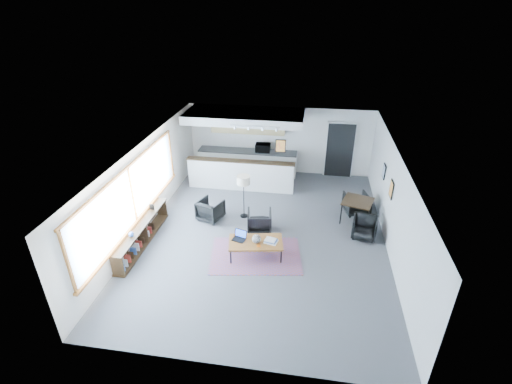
# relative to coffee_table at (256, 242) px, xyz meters

# --- Properties ---
(room) EXTENTS (7.02, 9.02, 2.62)m
(room) POSITION_rel_coffee_table_xyz_m (0.06, 1.07, 0.87)
(room) COLOR #4D4D50
(room) RESTS_ON ground
(window) EXTENTS (0.10, 5.95, 1.66)m
(window) POSITION_rel_coffee_table_xyz_m (-3.40, 0.17, 1.03)
(window) COLOR #8CBFFF
(window) RESTS_ON room
(console) EXTENTS (0.35, 3.00, 0.80)m
(console) POSITION_rel_coffee_table_xyz_m (-3.24, 0.02, -0.10)
(console) COLOR black
(console) RESTS_ON floor
(kitchenette) EXTENTS (4.20, 1.96, 2.60)m
(kitchenette) POSITION_rel_coffee_table_xyz_m (-1.14, 4.78, 0.95)
(kitchenette) COLOR white
(kitchenette) RESTS_ON floor
(doorway) EXTENTS (1.10, 0.12, 2.15)m
(doorway) POSITION_rel_coffee_table_xyz_m (2.36, 5.49, 0.65)
(doorway) COLOR black
(doorway) RESTS_ON room
(track_light) EXTENTS (1.60, 0.07, 0.15)m
(track_light) POSITION_rel_coffee_table_xyz_m (-0.53, 3.27, 2.10)
(track_light) COLOR silver
(track_light) RESTS_ON room
(wall_art_lower) EXTENTS (0.03, 0.38, 0.48)m
(wall_art_lower) POSITION_rel_coffee_table_xyz_m (3.53, 1.47, 1.12)
(wall_art_lower) COLOR black
(wall_art_lower) RESTS_ON room
(wall_art_upper) EXTENTS (0.03, 0.34, 0.44)m
(wall_art_upper) POSITION_rel_coffee_table_xyz_m (3.53, 2.77, 1.07)
(wall_art_upper) COLOR black
(wall_art_upper) RESTS_ON room
(kilim_rug) EXTENTS (2.63, 1.99, 0.01)m
(kilim_rug) POSITION_rel_coffee_table_xyz_m (-0.00, 0.00, -0.42)
(kilim_rug) COLOR #683C51
(kilim_rug) RESTS_ON floor
(coffee_table) EXTENTS (1.53, 1.00, 0.46)m
(coffee_table) POSITION_rel_coffee_table_xyz_m (0.00, 0.00, 0.00)
(coffee_table) COLOR brown
(coffee_table) RESTS_ON floor
(laptop) EXTENTS (0.40, 0.36, 0.24)m
(laptop) POSITION_rel_coffee_table_xyz_m (-0.44, 0.06, 0.11)
(laptop) COLOR black
(laptop) RESTS_ON coffee_table
(ceramic_pot) EXTENTS (0.24, 0.24, 0.24)m
(ceramic_pot) POSITION_rel_coffee_table_xyz_m (0.03, -0.05, 0.16)
(ceramic_pot) COLOR gray
(ceramic_pot) RESTS_ON coffee_table
(book_stack) EXTENTS (0.38, 0.34, 0.10)m
(book_stack) POSITION_rel_coffee_table_xyz_m (0.40, 0.03, 0.08)
(book_stack) COLOR silver
(book_stack) RESTS_ON coffee_table
(coaster) EXTENTS (0.12, 0.12, 0.01)m
(coaster) POSITION_rel_coffee_table_xyz_m (0.11, -0.19, 0.04)
(coaster) COLOR #E5590C
(coaster) RESTS_ON coffee_table
(armchair_left) EXTENTS (0.87, 0.84, 0.71)m
(armchair_left) POSITION_rel_coffee_table_xyz_m (-1.69, 1.64, -0.07)
(armchair_left) COLOR black
(armchair_left) RESTS_ON floor
(armchair_right) EXTENTS (0.78, 0.75, 0.72)m
(armchair_right) POSITION_rel_coffee_table_xyz_m (-0.08, 1.22, -0.07)
(armchair_right) COLOR black
(armchair_right) RESTS_ON floor
(floor_lamp) EXTENTS (0.44, 0.44, 1.42)m
(floor_lamp) POSITION_rel_coffee_table_xyz_m (-0.68, 1.95, 0.80)
(floor_lamp) COLOR black
(floor_lamp) RESTS_ON floor
(dining_table) EXTENTS (1.08, 1.08, 0.72)m
(dining_table) POSITION_rel_coffee_table_xyz_m (2.80, 2.21, 0.23)
(dining_table) COLOR black
(dining_table) RESTS_ON floor
(dining_chair_near) EXTENTS (0.66, 0.63, 0.59)m
(dining_chair_near) POSITION_rel_coffee_table_xyz_m (2.97, 1.37, -0.13)
(dining_chair_near) COLOR black
(dining_chair_near) RESTS_ON floor
(dining_chair_far) EXTENTS (0.74, 0.71, 0.62)m
(dining_chair_far) POSITION_rel_coffee_table_xyz_m (2.84, 2.73, -0.12)
(dining_chair_far) COLOR black
(dining_chair_far) RESTS_ON floor
(microwave) EXTENTS (0.57, 0.33, 0.38)m
(microwave) POSITION_rel_coffee_table_xyz_m (-0.54, 5.22, 0.69)
(microwave) COLOR black
(microwave) RESTS_ON kitchenette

